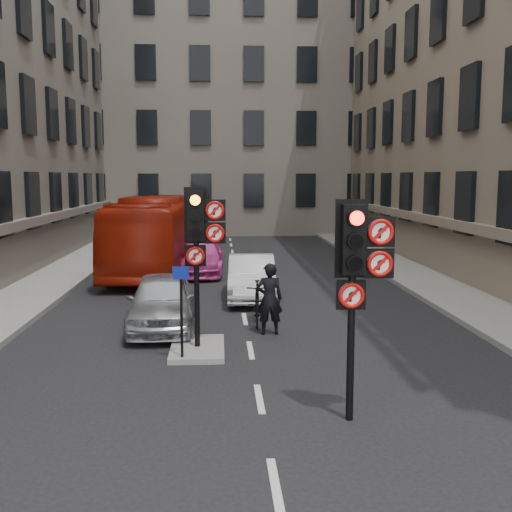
{
  "coord_description": "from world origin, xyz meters",
  "views": [
    {
      "loc": [
        -0.69,
        -8.19,
        3.93
      ],
      "look_at": [
        -0.08,
        1.75,
        2.6
      ],
      "focal_mm": 42.0,
      "sensor_mm": 36.0,
      "label": 1
    }
  ],
  "objects": [
    {
      "name": "centre_island",
      "position": [
        -1.2,
        5.0,
        0.06
      ],
      "size": [
        1.2,
        2.0,
        0.12
      ],
      "primitive_type": "cube",
      "color": "gray",
      "rests_on": "ground"
    },
    {
      "name": "signal_far",
      "position": [
        -1.11,
        4.99,
        2.7
      ],
      "size": [
        0.91,
        0.4,
        3.58
      ],
      "color": "black",
      "rests_on": "centre_island"
    },
    {
      "name": "car_silver",
      "position": [
        -2.19,
        7.19,
        0.71
      ],
      "size": [
        1.83,
        4.23,
        1.42
      ],
      "primitive_type": "imported",
      "rotation": [
        0.0,
        0.0,
        0.04
      ],
      "color": "#9C9EA3",
      "rests_on": "ground"
    },
    {
      "name": "car_white",
      "position": [
        0.34,
        10.85,
        0.69
      ],
      "size": [
        1.62,
        4.24,
        1.38
      ],
      "primitive_type": "imported",
      "rotation": [
        0.0,
        0.0,
        -0.04
      ],
      "color": "silver",
      "rests_on": "ground"
    },
    {
      "name": "bus_red",
      "position": [
        -3.21,
        16.95,
        1.56
      ],
      "size": [
        3.25,
        11.3,
        3.11
      ],
      "primitive_type": "imported",
      "rotation": [
        0.0,
        0.0,
        -0.06
      ],
      "color": "maroon",
      "rests_on": "ground"
    },
    {
      "name": "motorcyclist",
      "position": [
        0.55,
        6.37,
        0.9
      ],
      "size": [
        0.67,
        0.45,
        1.8
      ],
      "primitive_type": "imported",
      "rotation": [
        0.0,
        0.0,
        3.17
      ],
      "color": "black",
      "rests_on": "ground"
    },
    {
      "name": "car_pink",
      "position": [
        -1.48,
        15.97,
        0.68
      ],
      "size": [
        2.03,
        4.73,
        1.36
      ],
      "primitive_type": "imported",
      "rotation": [
        0.0,
        0.0,
        -0.03
      ],
      "color": "#CB3B96",
      "rests_on": "ground"
    },
    {
      "name": "pavement_right",
      "position": [
        7.2,
        12.0,
        0.08
      ],
      "size": [
        3.0,
        50.0,
        0.16
      ],
      "primitive_type": "cube",
      "color": "gray",
      "rests_on": "ground"
    },
    {
      "name": "signal_near",
      "position": [
        1.49,
        0.99,
        2.58
      ],
      "size": [
        0.91,
        0.4,
        3.58
      ],
      "color": "black",
      "rests_on": "ground"
    },
    {
      "name": "info_sign",
      "position": [
        -1.5,
        4.18,
        1.38
      ],
      "size": [
        0.34,
        0.1,
        1.95
      ],
      "rotation": [
        0.0,
        0.0,
        -0.05
      ],
      "color": "black",
      "rests_on": "centre_island"
    },
    {
      "name": "pavement_left",
      "position": [
        -7.2,
        12.0,
        0.08
      ],
      "size": [
        3.0,
        50.0,
        0.16
      ],
      "primitive_type": "cube",
      "color": "gray",
      "rests_on": "ground"
    },
    {
      "name": "ground",
      "position": [
        0.0,
        0.0,
        0.0
      ],
      "size": [
        120.0,
        120.0,
        0.0
      ],
      "primitive_type": "plane",
      "color": "black",
      "rests_on": "ground"
    },
    {
      "name": "building_far",
      "position": [
        0.0,
        38.0,
        10.0
      ],
      "size": [
        30.0,
        14.0,
        20.0
      ],
      "primitive_type": "cube",
      "color": "slate",
      "rests_on": "ground"
    },
    {
      "name": "motorcycle",
      "position": [
        0.31,
        7.43,
        0.57
      ],
      "size": [
        0.66,
        1.93,
        1.14
      ],
      "primitive_type": "imported",
      "rotation": [
        0.0,
        0.0,
        -0.07
      ],
      "color": "black",
      "rests_on": "ground"
    }
  ]
}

